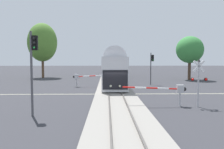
# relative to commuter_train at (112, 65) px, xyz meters

# --- Properties ---
(ground_plane) EXTENTS (220.00, 220.00, 0.00)m
(ground_plane) POSITION_rel_commuter_train_xyz_m (-0.00, -18.23, -2.78)
(ground_plane) COLOR #333338
(road_centre_stripe) EXTENTS (44.00, 0.20, 0.01)m
(road_centre_stripe) POSITION_rel_commuter_train_xyz_m (-0.00, -18.23, -2.78)
(road_centre_stripe) COLOR beige
(road_centre_stripe) RESTS_ON ground
(railway_track) EXTENTS (4.40, 80.00, 0.32)m
(railway_track) POSITION_rel_commuter_train_xyz_m (-0.00, -18.23, -2.69)
(railway_track) COLOR gray
(railway_track) RESTS_ON ground
(commuter_train) EXTENTS (3.04, 41.11, 5.16)m
(commuter_train) POSITION_rel_commuter_train_xyz_m (0.00, 0.00, 0.00)
(commuter_train) COLOR silver
(commuter_train) RESTS_ON railway_track
(crossing_gate_near) EXTENTS (5.35, 0.40, 1.80)m
(crossing_gate_near) POSITION_rel_commuter_train_xyz_m (4.68, -25.07, -1.37)
(crossing_gate_near) COLOR #B7B7BC
(crossing_gate_near) RESTS_ON ground
(crossing_signal_mast) EXTENTS (1.36, 0.44, 3.96)m
(crossing_signal_mast) POSITION_rel_commuter_train_xyz_m (6.59, -25.50, -0.36)
(crossing_signal_mast) COLOR #B2B2B7
(crossing_signal_mast) RESTS_ON ground
(crossing_gate_far) EXTENTS (5.11, 0.40, 1.80)m
(crossing_gate_far) POSITION_rel_commuter_train_xyz_m (-4.74, -11.39, -1.37)
(crossing_gate_far) COLOR #B7B7BC
(crossing_gate_far) RESTS_ON ground
(traffic_signal_near_left) EXTENTS (0.53, 0.38, 5.86)m
(traffic_signal_near_left) POSITION_rel_commuter_train_xyz_m (-5.96, -28.22, 1.13)
(traffic_signal_near_left) COLOR #4C4C51
(traffic_signal_near_left) RESTS_ON ground
(traffic_signal_far_side) EXTENTS (0.53, 0.38, 4.91)m
(traffic_signal_far_side) POSITION_rel_commuter_train_xyz_m (5.99, -8.80, 0.52)
(traffic_signal_far_side) COLOR #4C4C51
(traffic_signal_far_side) RESTS_ON ground
(maple_right_background) EXTENTS (5.09, 5.09, 8.25)m
(maple_right_background) POSITION_rel_commuter_train_xyz_m (14.75, -0.76, 2.91)
(maple_right_background) COLOR #4C3828
(maple_right_background) RESTS_ON ground
(pine_left_background) EXTENTS (6.14, 6.14, 11.49)m
(pine_left_background) POSITION_rel_commuter_train_xyz_m (-14.54, 5.19, 4.66)
(pine_left_background) COLOR brown
(pine_left_background) RESTS_ON ground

